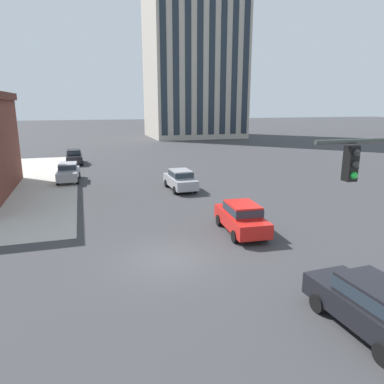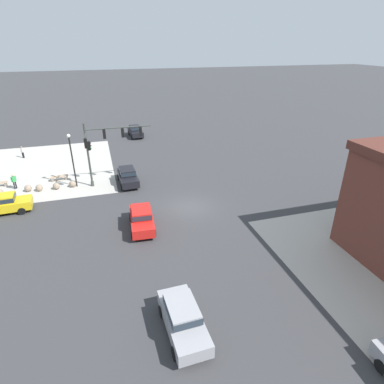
{
  "view_description": "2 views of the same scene",
  "coord_description": "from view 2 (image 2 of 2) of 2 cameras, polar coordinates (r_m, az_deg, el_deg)",
  "views": [
    {
      "loc": [
        -3.4,
        -14.81,
        6.84
      ],
      "look_at": [
        1.97,
        2.74,
        2.38
      ],
      "focal_mm": 33.71,
      "sensor_mm": 36.0,
      "label": 1
    },
    {
      "loc": [
        7.11,
        24.66,
        13.8
      ],
      "look_at": [
        -0.13,
        0.49,
        1.74
      ],
      "focal_mm": 29.67,
      "sensor_mm": 36.0,
      "label": 2
    }
  ],
  "objects": [
    {
      "name": "car_parked_curb",
      "position": [
        17.57,
        -1.66,
        -21.62
      ],
      "size": [
        1.98,
        4.44,
        1.68
      ],
      "color": "#99999E",
      "rests_on": "ground"
    },
    {
      "name": "traffic_signal_main",
      "position": [
        33.28,
        -15.86,
        8.16
      ],
      "size": [
        6.64,
        2.09,
        6.62
      ],
      "color": "#383D38",
      "rests_on": "ground"
    },
    {
      "name": "bollard_sphere_curb_a",
      "position": [
        35.27,
        -20.66,
        1.39
      ],
      "size": [
        0.69,
        0.69,
        0.69
      ],
      "primitive_type": "sphere",
      "color": "gray",
      "rests_on": "ground"
    },
    {
      "name": "pedestrian_near_bench",
      "position": [
        46.78,
        -28.2,
        6.45
      ],
      "size": [
        0.45,
        0.38,
        1.56
      ],
      "color": "black",
      "rests_on": "ground"
    },
    {
      "name": "sidewalk_corner_slab",
      "position": [
        42.46,
        -27.77,
        3.55
      ],
      "size": [
        20.0,
        19.0,
        0.02
      ],
      "primitive_type": "cube",
      "color": "#B7B2A8",
      "rests_on": "ground"
    },
    {
      "name": "ground_plane",
      "position": [
        29.14,
        -0.51,
        -2.73
      ],
      "size": [
        320.0,
        320.0,
        0.0
      ],
      "primitive_type": "plane",
      "color": "#38383A"
    },
    {
      "name": "bollard_sphere_curb_d",
      "position": [
        36.04,
        -27.38,
        0.6
      ],
      "size": [
        0.69,
        0.69,
        0.69
      ],
      "primitive_type": "sphere",
      "color": "gray",
      "rests_on": "ground"
    },
    {
      "name": "bollard_sphere_curb_f",
      "position": [
        36.48,
        -31.3,
        -0.03
      ],
      "size": [
        0.69,
        0.69,
        0.69
      ],
      "primitive_type": "sphere",
      "color": "gray",
      "rests_on": "ground"
    },
    {
      "name": "street_lamp_corner_near",
      "position": [
        34.2,
        -20.82,
        6.3
      ],
      "size": [
        0.36,
        0.36,
        5.59
      ],
      "color": "black",
      "rests_on": "ground"
    },
    {
      "name": "car_cross_eastbound",
      "position": [
        51.93,
        -10.15,
        10.79
      ],
      "size": [
        2.1,
        4.5,
        1.68
      ],
      "color": "black",
      "rests_on": "ground"
    },
    {
      "name": "pedestrian_at_curb",
      "position": [
        37.13,
        -29.37,
        1.78
      ],
      "size": [
        0.44,
        0.39,
        1.58
      ],
      "color": "black",
      "rests_on": "ground"
    },
    {
      "name": "bench_near_signal",
      "position": [
        37.51,
        -22.74,
        2.42
      ],
      "size": [
        1.85,
        0.71,
        0.49
      ],
      "color": "tan",
      "rests_on": "ground"
    },
    {
      "name": "car_cross_far",
      "position": [
        25.94,
        -9.05,
        -4.59
      ],
      "size": [
        2.13,
        4.52,
        1.68
      ],
      "color": "red",
      "rests_on": "ground"
    },
    {
      "name": "car_cross_westbound",
      "position": [
        34.25,
        -11.5,
        2.92
      ],
      "size": [
        2.02,
        4.46,
        1.68
      ],
      "color": "black",
      "rests_on": "ground"
    },
    {
      "name": "bollard_sphere_curb_b",
      "position": [
        35.35,
        -23.2,
        0.99
      ],
      "size": [
        0.69,
        0.69,
        0.69
      ],
      "primitive_type": "sphere",
      "color": "gray",
      "rests_on": "ground"
    },
    {
      "name": "bollard_sphere_curb_c",
      "position": [
        35.64,
        -25.77,
        0.68
      ],
      "size": [
        0.69,
        0.69,
        0.69
      ],
      "primitive_type": "sphere",
      "color": "gray",
      "rests_on": "ground"
    },
    {
      "name": "car_main_southbound_far",
      "position": [
        32.35,
        -30.78,
        -1.77
      ],
      "size": [
        4.49,
        2.08,
        1.68
      ],
      "color": "gold",
      "rests_on": "ground"
    }
  ]
}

